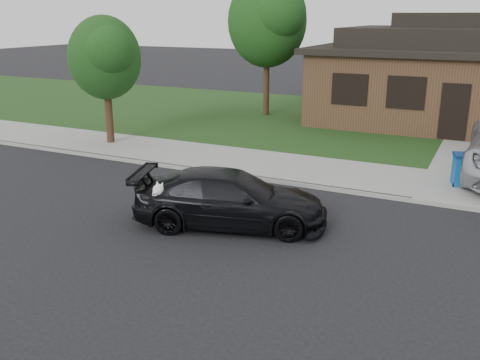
% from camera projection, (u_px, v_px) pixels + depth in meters
% --- Properties ---
extents(ground, '(120.00, 120.00, 0.00)m').
position_uv_depth(ground, '(223.00, 224.00, 12.56)').
color(ground, black).
rests_on(ground, ground).
extents(sidewalk, '(60.00, 3.00, 0.12)m').
position_uv_depth(sidewalk, '(297.00, 169.00, 16.84)').
color(sidewalk, gray).
rests_on(sidewalk, ground).
extents(curb, '(60.00, 0.12, 0.12)m').
position_uv_depth(curb, '(279.00, 181.00, 15.55)').
color(curb, gray).
rests_on(curb, ground).
extents(lawn, '(60.00, 13.00, 0.13)m').
position_uv_depth(lawn, '(359.00, 124.00, 23.71)').
color(lawn, '#193814').
rests_on(lawn, ground).
extents(sedan, '(4.79, 3.07, 1.29)m').
position_uv_depth(sedan, '(230.00, 199.00, 12.31)').
color(sedan, black).
rests_on(sedan, ground).
extents(recycling_bin, '(0.68, 0.68, 0.92)m').
position_uv_depth(recycling_bin, '(463.00, 170.00, 14.83)').
color(recycling_bin, '#0D4F94').
rests_on(recycling_bin, sidewalk).
extents(house, '(12.60, 8.60, 4.65)m').
position_uv_depth(house, '(465.00, 77.00, 23.14)').
color(house, '#422B1C').
rests_on(house, ground).
extents(tree_0, '(3.78, 3.60, 6.34)m').
position_uv_depth(tree_0, '(270.00, 20.00, 24.10)').
color(tree_0, '#332114').
rests_on(tree_0, ground).
extents(tree_2, '(2.73, 2.60, 4.59)m').
position_uv_depth(tree_2, '(106.00, 57.00, 19.06)').
color(tree_2, '#332114').
rests_on(tree_2, ground).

